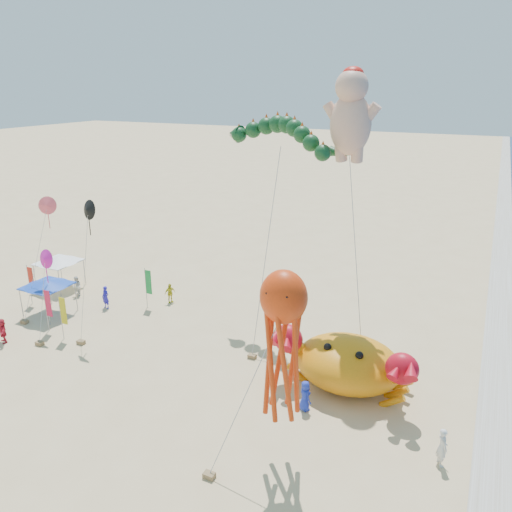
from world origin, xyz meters
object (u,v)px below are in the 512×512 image
Objects in this scene: dragon_kite at (279,139)px; canopy_white at (58,260)px; octopus_kite at (283,334)px; crab_inflatable at (348,362)px; canopy_blue at (47,283)px; cherub_kite at (351,113)px.

canopy_white is (-18.85, -1.87, -10.41)m from dragon_kite.
octopus_kite reaches higher than canopy_white.
octopus_kite reaches higher than crab_inflatable.
octopus_kite is at bearing -99.82° from crab_inflatable.
canopy_blue is (-21.25, 6.48, -3.85)m from octopus_kite.
crab_inflatable is 0.88× the size of octopus_kite.
canopy_white is at bearing 171.45° from crab_inflatable.
canopy_white is (-24.45, 10.62, -3.85)m from octopus_kite.
octopus_kite is (0.71, -11.30, -8.34)m from cherub_kite.
crab_inflatable is 8.35m from octopus_kite.
dragon_kite is (-6.78, 5.72, 11.30)m from crab_inflatable.
canopy_white is (-25.63, 3.85, 0.89)m from crab_inflatable.
canopy_blue is 5.24m from canopy_white.
crab_inflatable is 14.37m from dragon_kite.
cherub_kite is at bearing 112.58° from crab_inflatable.
canopy_blue is (-20.54, -4.82, -12.19)m from cherub_kite.
crab_inflatable is at bearing 0.75° from canopy_blue.
cherub_kite is 5.36× the size of canopy_blue.
crab_inflatable is 25.93m from canopy_white.
cherub_kite reaches higher than octopus_kite.
canopy_white is (-23.74, -0.68, -12.19)m from cherub_kite.
dragon_kite is at bearing 114.16° from octopus_kite.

